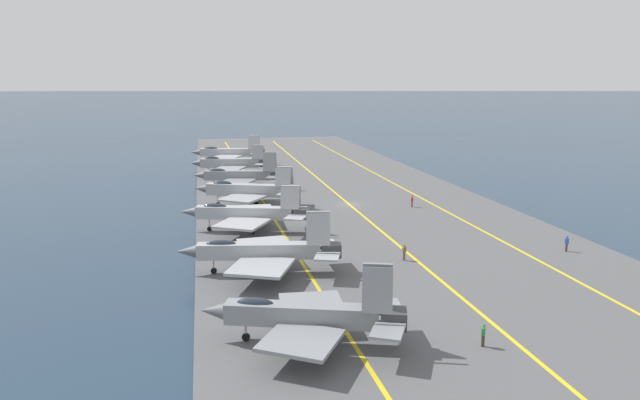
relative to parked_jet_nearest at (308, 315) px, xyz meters
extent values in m
plane|color=#23384C|center=(45.91, -15.13, -2.70)|extent=(2000.00, 2000.00, 0.00)
cube|color=#565659|center=(45.91, -15.13, -2.50)|extent=(213.65, 46.78, 0.40)
cube|color=yellow|center=(45.91, -28.00, -2.29)|extent=(192.28, 1.20, 0.01)
cube|color=yellow|center=(45.91, -15.13, -2.29)|extent=(192.28, 0.36, 0.01)
cube|color=yellow|center=(45.91, -2.27, -2.29)|extent=(192.24, 4.65, 0.01)
cube|color=gray|center=(0.14, 0.45, -0.01)|extent=(4.89, 11.22, 1.54)
cone|color=#5B5E60|center=(2.13, 6.70, -0.01)|extent=(2.04, 2.48, 1.46)
cube|color=#38383A|center=(-1.89, -5.94, -0.01)|extent=(2.24, 2.28, 1.31)
ellipsoid|color=#232D38|center=(1.19, 3.72, 0.72)|extent=(1.64, 2.87, 0.84)
cube|color=gray|center=(-3.00, 1.06, -0.51)|extent=(6.67, 6.69, 0.28)
cube|color=gray|center=(3.06, -0.87, -0.51)|extent=(5.13, 5.18, 0.28)
cube|color=gray|center=(-2.29, -4.53, 2.37)|extent=(1.58, 2.33, 3.19)
cube|color=gray|center=(-0.75, -5.02, 2.37)|extent=(1.58, 2.33, 3.19)
cube|color=gray|center=(-3.82, -4.85, -0.01)|extent=(3.47, 3.19, 0.20)
cube|color=gray|center=(0.31, -6.16, -0.01)|extent=(3.06, 2.49, 0.20)
cylinder|color=#B2B2B7|center=(1.42, 4.45, -1.54)|extent=(0.16, 0.16, 1.51)
cylinder|color=black|center=(1.42, 4.45, -2.00)|extent=(0.39, 0.64, 0.60)
cylinder|color=#B2B2B7|center=(-1.23, -0.31, -1.54)|extent=(0.16, 0.16, 1.51)
cylinder|color=black|center=(-1.23, -0.31, -2.00)|extent=(0.39, 0.64, 0.60)
cylinder|color=#B2B2B7|center=(0.82, -0.96, -1.54)|extent=(0.16, 0.16, 1.51)
cylinder|color=black|center=(0.82, -0.96, -2.00)|extent=(0.39, 0.64, 0.60)
cube|color=#9EA3A8|center=(16.46, 1.94, 0.05)|extent=(3.53, 12.30, 1.53)
cone|color=#5B5E60|center=(17.63, 8.94, 0.05)|extent=(1.82, 2.52, 1.46)
cube|color=#38383A|center=(15.27, -5.22, 0.05)|extent=(2.06, 2.24, 1.30)
ellipsoid|color=#232D38|center=(17.08, 5.60, 0.78)|extent=(1.32, 3.07, 0.84)
cube|color=#9EA3A8|center=(12.85, 2.13, -0.44)|extent=(7.30, 7.10, 0.28)
cube|color=#9EA3A8|center=(19.94, 0.94, -0.44)|extent=(6.06, 5.71, 0.28)
cube|color=#9EA3A8|center=(14.69, -3.79, 2.41)|extent=(1.33, 2.44, 3.14)
cube|color=#9EA3A8|center=(16.28, -4.05, 2.41)|extent=(1.33, 2.44, 3.14)
cube|color=#9EA3A8|center=(13.21, -4.38, 0.05)|extent=(3.41, 3.11, 0.20)
cube|color=#9EA3A8|center=(17.48, -5.09, 0.05)|extent=(2.82, 2.34, 0.20)
cylinder|color=#B2B2B7|center=(17.21, 6.42, -1.50)|extent=(0.16, 0.16, 1.58)
cylinder|color=black|center=(17.21, 6.42, -2.00)|extent=(0.32, 0.63, 0.60)
cylinder|color=#B2B2B7|center=(15.20, 0.90, -1.50)|extent=(0.16, 0.16, 1.58)
cylinder|color=black|center=(15.20, 0.90, -2.00)|extent=(0.32, 0.63, 0.60)
cylinder|color=#B2B2B7|center=(17.32, 0.54, -1.50)|extent=(0.16, 0.16, 1.58)
cylinder|color=black|center=(17.32, 0.54, -2.00)|extent=(0.32, 0.63, 0.60)
cube|color=#A8AAAF|center=(32.81, 2.14, 0.21)|extent=(4.77, 12.28, 1.55)
cone|color=#5B5E60|center=(34.71, 9.04, 0.21)|extent=(2.04, 2.64, 1.48)
cube|color=#38383A|center=(30.86, -4.91, 0.21)|extent=(2.25, 2.40, 1.32)
ellipsoid|color=#232D38|center=(33.81, 5.75, 0.95)|extent=(1.62, 3.11, 0.86)
cube|color=#A8AAAF|center=(29.20, 2.71, -0.29)|extent=(7.59, 7.44, 0.28)
cube|color=#A8AAAF|center=(36.20, 0.77, -0.29)|extent=(5.85, 5.46, 0.28)
cube|color=#A8AAAF|center=(30.43, -3.41, 2.37)|extent=(1.45, 2.47, 2.72)
cube|color=#A8AAAF|center=(32.00, -3.85, 2.37)|extent=(1.45, 2.47, 2.72)
cube|color=#A8AAAF|center=(28.90, -3.85, 0.21)|extent=(3.53, 3.31, 0.20)
cube|color=#A8AAAF|center=(33.10, -5.01, 0.21)|extent=(3.01, 2.58, 0.20)
cylinder|color=#B2B2B7|center=(34.03, 6.55, -1.43)|extent=(0.16, 0.16, 1.73)
cylinder|color=black|center=(34.03, 6.55, -2.00)|extent=(0.37, 0.64, 0.60)
cylinder|color=#B2B2B7|center=(31.43, 1.23, -1.43)|extent=(0.16, 0.16, 1.73)
cylinder|color=black|center=(31.43, 1.23, -2.00)|extent=(0.37, 0.64, 0.60)
cylinder|color=#B2B2B7|center=(33.53, 0.65, -1.43)|extent=(0.16, 0.16, 1.73)
cylinder|color=black|center=(33.53, 0.65, -2.00)|extent=(0.37, 0.64, 0.60)
cube|color=#9EA3A8|center=(47.39, 0.73, 0.37)|extent=(5.98, 12.08, 1.75)
cone|color=#5B5E60|center=(49.91, 7.38, 0.37)|extent=(2.38, 2.76, 1.67)
cube|color=#38383A|center=(44.81, -6.08, 0.37)|extent=(2.59, 2.57, 1.49)
ellipsoid|color=#232D38|center=(48.70, 4.21, 1.20)|extent=(1.96, 3.13, 0.96)
cube|color=#9EA3A8|center=(43.89, 1.61, -0.20)|extent=(7.46, 7.43, 0.28)
cube|color=#9EA3A8|center=(50.59, -0.93, -0.20)|extent=(5.99, 5.89, 0.28)
cube|color=#9EA3A8|center=(44.41, -4.52, 2.64)|extent=(1.63, 2.47, 2.75)
cube|color=#9EA3A8|center=(46.14, -5.17, 2.64)|extent=(1.63, 2.47, 2.75)
cube|color=#9EA3A8|center=(42.85, -4.81, 0.37)|extent=(3.59, 3.42, 0.20)
cube|color=#9EA3A8|center=(47.11, -6.43, 0.37)|extent=(3.18, 2.80, 0.20)
cylinder|color=#B2B2B7|center=(49.00, 4.98, -1.40)|extent=(0.16, 0.16, 1.79)
cylinder|color=black|center=(49.00, 4.98, -2.00)|extent=(0.42, 0.64, 0.60)
cylinder|color=#B2B2B7|center=(45.80, 0.00, -1.40)|extent=(0.16, 0.16, 1.79)
cylinder|color=black|center=(45.80, 0.00, -2.00)|extent=(0.42, 0.64, 0.60)
cylinder|color=#B2B2B7|center=(48.09, -0.87, -1.40)|extent=(0.16, 0.16, 1.79)
cylinder|color=black|center=(48.09, -0.87, -2.00)|extent=(0.42, 0.64, 0.60)
cube|color=gray|center=(62.53, 1.03, 0.18)|extent=(3.88, 11.88, 1.63)
cone|color=#5B5E60|center=(63.86, 7.75, 0.18)|extent=(1.95, 2.49, 1.54)
cube|color=#38383A|center=(61.17, -5.84, 0.18)|extent=(2.21, 2.24, 1.38)
ellipsoid|color=#232D38|center=(63.23, 4.55, 0.95)|extent=(1.43, 2.99, 0.89)
cube|color=gray|center=(59.07, 1.31, -0.35)|extent=(6.95, 6.86, 0.28)
cube|color=gray|center=(65.84, -0.03, -0.35)|extent=(5.53, 5.35, 0.28)
cube|color=gray|center=(60.58, -4.43, 2.64)|extent=(1.40, 2.38, 3.24)
cube|color=gray|center=(62.26, -4.76, 2.64)|extent=(1.40, 2.38, 3.24)
cube|color=gray|center=(59.09, -4.95, 0.18)|extent=(3.42, 3.09, 0.20)
cube|color=gray|center=(63.44, -5.80, 0.18)|extent=(2.85, 2.29, 0.20)
cylinder|color=#B2B2B7|center=(63.38, 5.33, -1.46)|extent=(0.16, 0.16, 1.66)
cylinder|color=black|center=(63.38, 5.33, -2.00)|extent=(0.33, 0.63, 0.60)
cylinder|color=#B2B2B7|center=(61.18, 0.08, -1.46)|extent=(0.16, 0.16, 1.66)
cylinder|color=black|center=(61.18, 0.08, -2.00)|extent=(0.33, 0.63, 0.60)
cylinder|color=#B2B2B7|center=(63.42, -0.36, -1.46)|extent=(0.16, 0.16, 1.66)
cylinder|color=black|center=(63.42, -0.36, -2.00)|extent=(0.33, 0.63, 0.60)
cube|color=#93999E|center=(77.28, 1.65, 0.33)|extent=(3.62, 11.86, 1.78)
cone|color=#5B5E60|center=(78.37, 8.38, 0.33)|extent=(2.02, 2.46, 1.69)
cube|color=#38383A|center=(76.17, -5.23, 0.33)|extent=(2.32, 2.20, 1.51)
ellipsoid|color=#232D38|center=(77.85, 5.17, 1.17)|extent=(1.42, 2.97, 0.98)
cube|color=#93999E|center=(73.63, 1.84, -0.25)|extent=(7.05, 6.82, 0.28)
cube|color=#93999E|center=(80.81, 0.68, -0.25)|extent=(5.91, 5.52, 0.28)
cube|color=#93999E|center=(75.45, -3.83, 2.57)|extent=(1.19, 2.33, 2.68)
cube|color=#93999E|center=(77.30, -4.13, 2.57)|extent=(1.19, 2.33, 2.68)
cube|color=#93999E|center=(73.99, -4.40, 0.33)|extent=(3.37, 3.01, 0.20)
cube|color=#93999E|center=(78.51, -5.13, 0.33)|extent=(2.83, 2.26, 0.20)
cylinder|color=#B2B2B7|center=(77.98, 5.95, -1.43)|extent=(0.16, 0.16, 1.73)
cylinder|color=black|center=(77.98, 5.95, -2.00)|extent=(0.31, 0.63, 0.60)
cylinder|color=#B2B2B7|center=(75.87, 0.68, -1.43)|extent=(0.16, 0.16, 1.73)
cylinder|color=black|center=(75.87, 0.68, -2.00)|extent=(0.31, 0.63, 0.60)
cylinder|color=#B2B2B7|center=(78.32, 0.28, -1.43)|extent=(0.16, 0.16, 1.73)
cylinder|color=black|center=(78.32, 0.28, -2.00)|extent=(0.31, 0.63, 0.60)
cube|color=#A8AAAF|center=(93.73, 1.32, 0.45)|extent=(4.16, 12.66, 1.72)
cone|color=#5B5E60|center=(95.17, 8.47, 0.45)|extent=(2.07, 2.65, 1.63)
cube|color=#38383A|center=(92.26, -6.01, 0.45)|extent=(2.34, 2.39, 1.46)
ellipsoid|color=#232D38|center=(94.49, 5.06, 1.27)|extent=(1.53, 3.18, 0.94)
cube|color=#A8AAAF|center=(90.09, 1.62, -0.11)|extent=(7.34, 7.29, 0.28)
cube|color=#A8AAAF|center=(97.21, 0.18, -0.11)|extent=(5.78, 5.68, 0.28)
cube|color=#A8AAAF|center=(91.64, -4.50, 2.84)|extent=(1.39, 2.51, 3.02)
cube|color=#A8AAAF|center=(93.41, -4.85, 2.84)|extent=(1.39, 2.51, 3.02)
cube|color=#A8AAAF|center=(90.14, -5.06, 0.45)|extent=(3.47, 3.23, 0.20)
cube|color=#A8AAAF|center=(94.57, -5.95, 0.45)|extent=(2.86, 2.44, 0.20)
cylinder|color=#B2B2B7|center=(94.65, 5.89, -1.35)|extent=(0.16, 0.16, 1.89)
cylinder|color=black|center=(94.65, 5.89, -2.00)|extent=(0.33, 0.63, 0.60)
cylinder|color=#B2B2B7|center=(92.30, 0.31, -1.35)|extent=(0.16, 0.16, 1.89)
cylinder|color=black|center=(92.30, 0.31, -2.00)|extent=(0.33, 0.63, 0.60)
cylinder|color=#B2B2B7|center=(94.66, -0.17, -1.35)|extent=(0.16, 0.16, 1.89)
cylinder|color=black|center=(94.66, -0.17, -2.00)|extent=(0.33, 0.63, 0.60)
cylinder|color=#383328|center=(16.80, -32.99, -1.85)|extent=(0.24, 0.24, 0.90)
cube|color=#284CB2|center=(16.80, -32.99, -1.10)|extent=(0.46, 0.45, 0.61)
sphere|color=#9E7051|center=(16.80, -32.99, -0.66)|extent=(0.22, 0.22, 0.22)
sphere|color=#284CB2|center=(16.80, -32.99, -0.60)|extent=(0.24, 0.24, 0.24)
cylinder|color=#383328|center=(-3.02, -12.43, -1.85)|extent=(0.24, 0.24, 0.90)
cube|color=green|center=(-3.02, -12.43, -1.12)|extent=(0.46, 0.42, 0.56)
sphere|color=tan|center=(-3.02, -12.43, -0.71)|extent=(0.22, 0.22, 0.22)
sphere|color=green|center=(-3.02, -12.43, -0.65)|extent=(0.24, 0.24, 0.24)
cylinder|color=#4C473D|center=(42.19, -24.07, -1.84)|extent=(0.24, 0.24, 0.91)
cube|color=red|center=(42.19, -24.07, -1.09)|extent=(0.41, 0.31, 0.58)
sphere|color=beige|center=(42.19, -24.07, -0.67)|extent=(0.22, 0.22, 0.22)
sphere|color=red|center=(42.19, -24.07, -0.61)|extent=(0.24, 0.24, 0.24)
cylinder|color=#4C473D|center=(17.41, -13.80, -1.83)|extent=(0.24, 0.24, 0.92)
cube|color=brown|center=(17.41, -13.80, -1.11)|extent=(0.31, 0.41, 0.52)
sphere|color=#9E7051|center=(17.41, -13.80, -0.72)|extent=(0.22, 0.22, 0.22)
sphere|color=brown|center=(17.41, -13.80, -0.66)|extent=(0.24, 0.24, 0.24)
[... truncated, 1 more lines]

